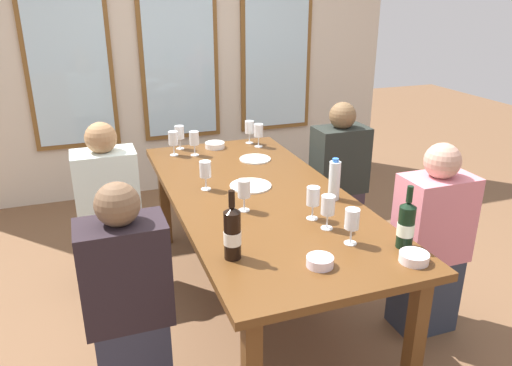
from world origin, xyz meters
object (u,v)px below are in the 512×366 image
wine_glass_3 (259,131)px  wine_glass_5 (244,189)px  white_plate_0 (255,159)px  wine_glass_2 (352,221)px  wine_glass_1 (173,139)px  seated_person_3 (430,245)px  wine_bottle_0 (232,233)px  wine_glass_0 (249,128)px  seated_person_0 (110,213)px  seated_person_1 (338,181)px  water_bottle (334,180)px  seated_person_2 (128,304)px  tasting_bowl_0 (320,262)px  wine_glass_4 (205,171)px  white_plate_1 (251,186)px  tasting_bowl_1 (214,145)px  wine_glass_9 (180,134)px  wine_bottle_1 (406,225)px  wine_glass_6 (313,197)px  wine_glass_7 (194,139)px  wine_glass_8 (328,206)px  tasting_bowl_2 (414,258)px  dining_table (259,205)px

wine_glass_3 → wine_glass_5: same height
white_plate_0 → wine_glass_2: (0.01, -1.29, 0.11)m
wine_glass_1 → seated_person_3: bearing=-51.0°
wine_bottle_0 → seated_person_3: 1.23m
white_plate_0 → wine_glass_3: (0.13, 0.28, 0.12)m
wine_glass_0 → seated_person_0: (-1.10, -0.46, -0.34)m
seated_person_1 → water_bottle: bearing=-121.4°
seated_person_2 → seated_person_3: 1.63m
wine_glass_0 → seated_person_2: 1.89m
white_plate_0 → tasting_bowl_0: (-0.22, -1.43, 0.02)m
water_bottle → wine_glass_4: bearing=149.1°
wine_glass_3 → wine_glass_4: same height
wine_glass_2 → wine_glass_1: bearing=108.0°
white_plate_1 → wine_glass_1: wine_glass_1 is taller
tasting_bowl_1 → seated_person_3: seated_person_3 is taller
white_plate_0 → seated_person_3: bearing=-60.6°
tasting_bowl_1 → wine_glass_0: bearing=5.1°
tasting_bowl_0 → seated_person_2: bearing=158.4°
water_bottle → wine_glass_2: bearing=-109.5°
wine_glass_5 → seated_person_2: size_ratio=0.16×
wine_glass_9 → seated_person_3: seated_person_3 is taller
white_plate_1 → wine_bottle_1: wine_bottle_1 is taller
tasting_bowl_0 → wine_glass_4: bearing=103.3°
wine_bottle_1 → wine_glass_1: 1.84m
wine_glass_5 → wine_glass_6: same height
wine_glass_3 → wine_glass_0: bearing=106.8°
wine_glass_1 → wine_glass_4: size_ratio=1.00×
wine_glass_7 → wine_bottle_1: bearing=-70.3°
white_plate_0 → wine_glass_0: wine_glass_0 is taller
wine_glass_8 → seated_person_3: size_ratio=0.16×
white_plate_0 → wine_glass_1: bearing=150.3°
wine_glass_9 → wine_glass_7: bearing=-70.3°
white_plate_1 → tasting_bowl_1: tasting_bowl_1 is taller
seated_person_1 → seated_person_3: same height
wine_bottle_1 → tasting_bowl_1: size_ratio=2.07×
wine_bottle_1 → seated_person_1: bearing=73.1°
seated_person_1 → tasting_bowl_2: bearing=-107.0°
tasting_bowl_1 → seated_person_2: (-0.81, -1.48, -0.23)m
dining_table → wine_glass_9: 1.06m
wine_bottle_0 → dining_table: bearing=61.0°
wine_glass_2 → wine_glass_6: size_ratio=1.00×
white_plate_0 → tasting_bowl_2: 1.54m
wine_glass_5 → tasting_bowl_2: bearing=-55.5°
wine_glass_8 → wine_bottle_1: bearing=-49.5°
dining_table → seated_person_2: seated_person_2 is taller
wine_glass_5 → seated_person_1: bearing=36.3°
wine_glass_6 → wine_bottle_1: bearing=-57.4°
wine_glass_6 → wine_glass_8: size_ratio=1.00×
wine_bottle_0 → wine_glass_5: wine_bottle_0 is taller
water_bottle → wine_glass_9: (-0.62, 1.22, 0.00)m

